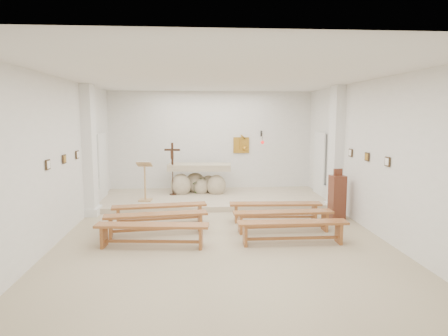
{
  "coord_description": "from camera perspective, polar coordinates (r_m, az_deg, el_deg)",
  "views": [
    {
      "loc": [
        -0.57,
        -8.85,
        2.69
      ],
      "look_at": [
        0.2,
        1.6,
        1.3
      ],
      "focal_mm": 32.0,
      "sensor_mm": 36.0,
      "label": 1
    }
  ],
  "objects": [
    {
      "name": "ceiling",
      "position": [
        8.9,
        -0.53,
        12.72
      ],
      "size": [
        7.0,
        10.0,
        0.02
      ],
      "primitive_type": "cube",
      "color": "silver",
      "rests_on": "wall_back"
    },
    {
      "name": "station_frame_left_mid",
      "position": [
        9.55,
        -21.86,
        1.19
      ],
      "size": [
        0.03,
        0.2,
        0.2
      ],
      "primitive_type": "cube",
      "color": "#3E2D1B",
      "rests_on": "wall_left"
    },
    {
      "name": "pilaster_right",
      "position": [
        11.58,
        15.71,
        2.63
      ],
      "size": [
        0.26,
        0.55,
        3.5
      ],
      "primitive_type": "cube",
      "color": "white",
      "rests_on": "ground"
    },
    {
      "name": "wall_right",
      "position": [
        9.78,
        20.35,
        1.58
      ],
      "size": [
        0.02,
        10.0,
        3.5
      ],
      "primitive_type": "cube",
      "color": "white",
      "rests_on": "ground"
    },
    {
      "name": "bench_left_third",
      "position": [
        8.35,
        -10.23,
        -8.71
      ],
      "size": [
        2.34,
        0.61,
        0.49
      ],
      "rotation": [
        0.0,
        0.0,
        -0.1
      ],
      "color": "#9A572C",
      "rests_on": "ground"
    },
    {
      "name": "bench_right_second",
      "position": [
        9.39,
        8.44,
        -6.85
      ],
      "size": [
        2.32,
        0.42,
        0.49
      ],
      "rotation": [
        0.0,
        0.0,
        0.02
      ],
      "color": "#9A572C",
      "rests_on": "ground"
    },
    {
      "name": "bench_left_front",
      "position": [
        10.07,
        -9.18,
        -5.88
      ],
      "size": [
        2.34,
        0.66,
        0.49
      ],
      "rotation": [
        0.0,
        0.0,
        0.13
      ],
      "color": "#9A572C",
      "rests_on": "ground"
    },
    {
      "name": "sanctuary_platform",
      "position": [
        12.64,
        -1.54,
        -4.38
      ],
      "size": [
        6.98,
        3.0,
        0.15
      ],
      "primitive_type": "cube",
      "color": "#C8B29A",
      "rests_on": "ground"
    },
    {
      "name": "altar",
      "position": [
        13.12,
        -3.59,
        -1.82
      ],
      "size": [
        2.1,
        0.99,
        1.05
      ],
      "rotation": [
        0.0,
        0.0,
        -0.09
      ],
      "color": "#BFB392",
      "rests_on": "sanctuary_platform"
    },
    {
      "name": "lectern",
      "position": [
        12.06,
        -11.25,
        -1.84
      ],
      "size": [
        0.46,
        0.4,
        1.21
      ],
      "rotation": [
        0.0,
        0.0,
        -0.09
      ],
      "color": "tan",
      "rests_on": "sanctuary_platform"
    },
    {
      "name": "potted_plant",
      "position": [
        13.13,
        -3.66,
        -2.46
      ],
      "size": [
        0.59,
        0.56,
        0.51
      ],
      "primitive_type": "imported",
      "rotation": [
        0.0,
        0.0,
        0.47
      ],
      "color": "#396127",
      "rests_on": "sanctuary_platform"
    },
    {
      "name": "crucifix_stand",
      "position": [
        12.79,
        -7.37,
        0.44
      ],
      "size": [
        0.5,
        0.22,
        1.67
      ],
      "rotation": [
        0.0,
        0.0,
        -0.2
      ],
      "color": "#382112",
      "rests_on": "sanctuary_platform"
    },
    {
      "name": "ground",
      "position": [
        9.27,
        -0.51,
        -9.31
      ],
      "size": [
        7.0,
        10.0,
        0.0
      ],
      "primitive_type": "cube",
      "color": "#C0AE8B",
      "rests_on": "ground"
    },
    {
      "name": "station_frame_right_mid",
      "position": [
        9.96,
        19.76,
        1.53
      ],
      "size": [
        0.03,
        0.2,
        0.2
      ],
      "primitive_type": "cube",
      "color": "#3E2D1B",
      "rests_on": "wall_right"
    },
    {
      "name": "radiator_left",
      "position": [
        12.14,
        -17.8,
        -4.3
      ],
      "size": [
        0.1,
        0.85,
        0.52
      ],
      "primitive_type": "cube",
      "color": "silver",
      "rests_on": "ground"
    },
    {
      "name": "gold_wall_relief",
      "position": [
        13.94,
        2.48,
        3.29
      ],
      "size": [
        0.55,
        0.04,
        0.55
      ],
      "primitive_type": "cube",
      "color": "#C08C2D",
      "rests_on": "wall_back"
    },
    {
      "name": "bench_right_third",
      "position": [
        8.55,
        9.75,
        -8.32
      ],
      "size": [
        2.31,
        0.38,
        0.49
      ],
      "rotation": [
        0.0,
        0.0,
        -0.0
      ],
      "color": "#9A572C",
      "rests_on": "ground"
    },
    {
      "name": "radiator_right",
      "position": [
        12.46,
        14.64,
        -3.88
      ],
      "size": [
        0.1,
        0.85,
        0.52
      ],
      "primitive_type": "cube",
      "color": "silver",
      "rests_on": "ground"
    },
    {
      "name": "station_frame_left_rear",
      "position": [
        10.5,
        -20.23,
        1.8
      ],
      "size": [
        0.03,
        0.2,
        0.2
      ],
      "primitive_type": "cube",
      "color": "#3E2D1B",
      "rests_on": "wall_left"
    },
    {
      "name": "wall_left",
      "position": [
        9.36,
        -22.36,
        1.23
      ],
      "size": [
        0.02,
        10.0,
        3.5
      ],
      "primitive_type": "cube",
      "color": "white",
      "rests_on": "ground"
    },
    {
      "name": "station_frame_left_front",
      "position": [
        8.61,
        -23.86,
        0.44
      ],
      "size": [
        0.03,
        0.2,
        0.2
      ],
      "primitive_type": "cube",
      "color": "#3E2D1B",
      "rests_on": "wall_left"
    },
    {
      "name": "wall_back",
      "position": [
        13.88,
        -1.85,
        3.69
      ],
      "size": [
        7.0,
        0.02,
        3.5
      ],
      "primitive_type": "cube",
      "color": "white",
      "rests_on": "ground"
    },
    {
      "name": "station_frame_right_front",
      "position": [
        9.06,
        22.31,
        0.85
      ],
      "size": [
        0.03,
        0.2,
        0.2
      ],
      "primitive_type": "cube",
      "color": "#3E2D1B",
      "rests_on": "wall_right"
    },
    {
      "name": "bench_left_second",
      "position": [
        9.21,
        -9.65,
        -7.16
      ],
      "size": [
        2.34,
        0.65,
        0.49
      ],
      "rotation": [
        0.0,
        0.0,
        0.12
      ],
      "color": "#9A572C",
      "rests_on": "ground"
    },
    {
      "name": "bench_right_front",
      "position": [
        10.23,
        7.35,
        -5.62
      ],
      "size": [
        2.33,
        0.48,
        0.49
      ],
      "rotation": [
        0.0,
        0.0,
        -0.05
      ],
      "color": "#9A572C",
      "rests_on": "ground"
    },
    {
      "name": "sanctuary_lamp",
      "position": [
        13.78,
        5.5,
        3.87
      ],
      "size": [
        0.11,
        0.36,
        0.44
      ],
      "color": "black",
      "rests_on": "wall_back"
    },
    {
      "name": "donation_pedestal",
      "position": [
        10.77,
        15.85,
        -4.0
      ],
      "size": [
        0.39,
        0.39,
        1.33
      ],
      "rotation": [
        0.0,
        0.0,
        0.11
      ],
      "color": "#5F2C1B",
      "rests_on": "ground"
    },
    {
      "name": "pilaster_left",
      "position": [
        11.24,
        -18.63,
        2.38
      ],
      "size": [
        0.26,
        0.55,
        3.5
      ],
      "primitive_type": "cube",
      "color": "white",
      "rests_on": "ground"
    },
    {
      "name": "station_frame_right_rear",
      "position": [
        10.87,
        17.63,
        2.09
      ],
      "size": [
        0.03,
        0.2,
        0.2
      ],
      "primitive_type": "cube",
      "color": "#3E2D1B",
      "rests_on": "wall_right"
    }
  ]
}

